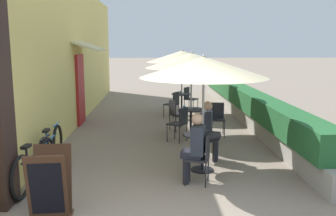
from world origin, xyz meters
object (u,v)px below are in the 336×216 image
at_px(seated_patron_near_left, 209,128).
at_px(bicycle_leaning, 35,165).
at_px(patio_table_near, 202,145).
at_px(cafe_chair_mid_right, 176,113).
at_px(patio_table_mid, 191,117).
at_px(patio_umbrella_near, 204,67).
at_px(patio_table_far, 182,100).
at_px(menu_board, 50,185).
at_px(patio_umbrella_mid, 191,60).
at_px(cafe_chair_far_right, 173,102).
at_px(cafe_chair_mid_back, 180,121).
at_px(patio_umbrella_far, 182,56).
at_px(bicycle_second, 51,147).
at_px(cafe_chair_near_left, 203,136).
at_px(cafe_chair_far_left, 189,97).
at_px(coffee_cup_mid, 184,107).
at_px(cafe_chair_near_right, 201,155).
at_px(cafe_chair_mid_left, 217,116).
at_px(coffee_cup_near, 200,131).
at_px(seated_patron_near_right, 195,145).
at_px(coffee_cup_far, 181,92).

bearing_deg(seated_patron_near_left, bicycle_leaning, -51.30).
relative_size(patio_table_near, cafe_chair_mid_right, 0.83).
height_order(patio_table_mid, bicycle_leaning, bicycle_leaning).
distance_m(patio_umbrella_near, seated_patron_near_left, 1.48).
height_order(patio_table_far, menu_board, menu_board).
xyz_separation_m(patio_umbrella_mid, cafe_chair_far_right, (-0.34, 2.42, -1.48)).
xyz_separation_m(cafe_chair_mid_back, patio_umbrella_far, (0.32, 3.65, 1.48)).
bearing_deg(cafe_chair_mid_back, patio_umbrella_near, -137.02).
bearing_deg(menu_board, patio_umbrella_near, 35.44).
bearing_deg(patio_table_far, cafe_chair_far_right, -117.45).
distance_m(cafe_chair_mid_back, bicycle_second, 3.22).
bearing_deg(cafe_chair_near_left, cafe_chair_mid_back, -149.46).
height_order(patio_umbrella_mid, cafe_chair_far_left, patio_umbrella_mid).
distance_m(coffee_cup_mid, patio_table_far, 3.07).
height_order(cafe_chair_mid_back, patio_table_far, cafe_chair_mid_back).
height_order(cafe_chair_near_right, patio_umbrella_far, patio_umbrella_far).
relative_size(cafe_chair_far_right, menu_board, 0.86).
bearing_deg(patio_table_mid, patio_umbrella_far, 90.34).
xyz_separation_m(cafe_chair_mid_left, patio_umbrella_far, (-0.72, 3.03, 1.48)).
bearing_deg(cafe_chair_far_right, bicycle_second, -175.83).
relative_size(cafe_chair_far_right, bicycle_second, 0.48).
relative_size(coffee_cup_near, patio_table_mid, 0.12).
distance_m(patio_umbrella_mid, bicycle_second, 4.17).
height_order(seated_patron_near_right, cafe_chair_mid_left, seated_patron_near_right).
height_order(patio_umbrella_far, cafe_chair_far_right, patio_umbrella_far).
height_order(patio_table_far, bicycle_leaning, bicycle_leaning).
bearing_deg(coffee_cup_far, patio_umbrella_near, -90.04).
relative_size(cafe_chair_far_left, bicycle_second, 0.48).
height_order(patio_table_near, coffee_cup_near, coffee_cup_near).
height_order(patio_table_far, cafe_chair_far_right, cafe_chair_far_right).
height_order(coffee_cup_near, cafe_chair_mid_left, cafe_chair_mid_left).
bearing_deg(cafe_chair_mid_left, bicycle_second, 37.53).
bearing_deg(coffee_cup_far, cafe_chair_mid_right, -97.11).
relative_size(cafe_chair_mid_back, bicycle_second, 0.48).
xyz_separation_m(cafe_chair_mid_back, coffee_cup_far, (0.29, 3.72, 0.25)).
xyz_separation_m(patio_umbrella_near, bicycle_second, (-2.99, 0.43, -1.62)).
height_order(patio_table_near, patio_table_mid, same).
distance_m(cafe_chair_near_right, patio_table_mid, 3.47).
bearing_deg(cafe_chair_near_left, bicycle_second, -69.84).
xyz_separation_m(patio_table_near, patio_umbrella_near, (0.00, 0.00, 1.49)).
bearing_deg(bicycle_leaning, patio_umbrella_near, 19.13).
xyz_separation_m(coffee_cup_mid, bicycle_leaning, (-2.84, -3.48, -0.39)).
distance_m(seated_patron_near_left, seated_patron_near_right, 1.39).
distance_m(cafe_chair_far_left, bicycle_leaning, 7.88).
bearing_deg(cafe_chair_mid_left, patio_table_far, -71.35).
height_order(cafe_chair_near_left, patio_umbrella_mid, patio_umbrella_mid).
distance_m(patio_umbrella_mid, menu_board, 5.50).
bearing_deg(bicycle_leaning, cafe_chair_near_left, 30.14).
bearing_deg(bicycle_leaning, patio_table_far, 70.97).
height_order(cafe_chair_mid_back, bicycle_leaning, cafe_chair_mid_back).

